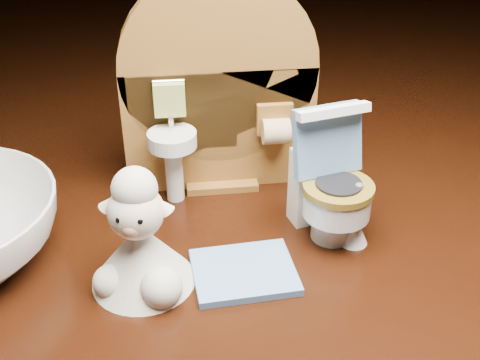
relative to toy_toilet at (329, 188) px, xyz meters
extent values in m
cube|color=#391608|center=(-0.06, 0.00, -0.08)|extent=(2.50, 2.50, 0.10)
cube|color=brown|center=(-0.06, 0.07, 0.01)|extent=(0.13, 0.02, 0.09)
cylinder|color=brown|center=(-0.06, 0.07, 0.05)|extent=(0.13, 0.02, 0.13)
cube|color=brown|center=(-0.06, 0.07, -0.03)|extent=(0.05, 0.04, 0.01)
cylinder|color=white|center=(-0.09, 0.05, -0.01)|extent=(0.01, 0.01, 0.04)
cylinder|color=white|center=(-0.09, 0.05, 0.02)|extent=(0.03, 0.03, 0.01)
cylinder|color=silver|center=(-0.09, 0.05, 0.03)|extent=(0.00, 0.00, 0.01)
cube|color=#AEB356|center=(-0.09, 0.05, 0.04)|extent=(0.02, 0.01, 0.02)
cube|color=brown|center=(-0.02, 0.06, 0.02)|extent=(0.02, 0.01, 0.02)
cylinder|color=tan|center=(-0.02, 0.05, 0.01)|extent=(0.02, 0.02, 0.02)
cylinder|color=white|center=(0.00, -0.01, -0.02)|extent=(0.03, 0.03, 0.02)
cylinder|color=white|center=(0.00, -0.01, 0.00)|extent=(0.04, 0.04, 0.02)
cylinder|color=brown|center=(0.00, -0.01, 0.01)|extent=(0.04, 0.04, 0.00)
cube|color=white|center=(0.00, 0.01, -0.01)|extent=(0.04, 0.02, 0.05)
cube|color=#5F8CBD|center=(0.00, 0.01, 0.03)|extent=(0.04, 0.02, 0.04)
cube|color=white|center=(0.00, 0.00, 0.05)|extent=(0.05, 0.02, 0.01)
cylinder|color=#CBDB51|center=(0.01, 0.02, 0.03)|extent=(0.01, 0.01, 0.01)
cube|color=#5F8CBD|center=(-0.06, -0.04, -0.03)|extent=(0.06, 0.05, 0.00)
cone|color=white|center=(0.01, -0.02, -0.02)|extent=(0.02, 0.02, 0.02)
cylinder|color=#59595B|center=(0.01, -0.02, 0.00)|extent=(0.00, 0.00, 0.02)
sphere|color=#59595B|center=(0.01, -0.02, 0.01)|extent=(0.01, 0.01, 0.01)
cone|color=beige|center=(-0.11, -0.04, -0.01)|extent=(0.06, 0.06, 0.04)
sphere|color=beige|center=(-0.10, -0.05, -0.02)|extent=(0.02, 0.02, 0.02)
sphere|color=beige|center=(-0.13, -0.04, -0.02)|extent=(0.02, 0.02, 0.02)
sphere|color=#F0DEC6|center=(-0.11, -0.04, 0.02)|extent=(0.03, 0.03, 0.03)
sphere|color=tan|center=(-0.12, -0.05, 0.01)|extent=(0.01, 0.01, 0.01)
sphere|color=beige|center=(-0.11, -0.04, 0.03)|extent=(0.02, 0.02, 0.02)
cone|color=#F0DEC6|center=(-0.13, -0.03, 0.02)|extent=(0.01, 0.01, 0.01)
cone|color=#F0DEC6|center=(-0.10, -0.04, 0.02)|extent=(0.01, 0.01, 0.01)
sphere|color=black|center=(-0.12, -0.05, 0.02)|extent=(0.00, 0.00, 0.00)
sphere|color=black|center=(-0.11, -0.05, 0.02)|extent=(0.00, 0.00, 0.00)
camera|label=1|loc=(-0.09, -0.30, 0.20)|focal=45.00mm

